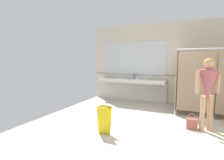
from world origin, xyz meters
TOP-DOWN VIEW (x-y plane):
  - ground_plane at (0.00, 0.00)m, footprint 5.80×6.04m
  - wall_back at (0.00, 2.78)m, footprint 5.80×0.12m
  - wall_back_tile_band at (0.00, 2.72)m, footprint 5.80×0.01m
  - vanity_counter at (-1.19, 2.51)m, footprint 2.58×0.56m
  - mirror_panel at (-1.19, 2.71)m, footprint 2.48×0.02m
  - bathroom_stalls at (1.49, 1.76)m, footprint 2.03×1.48m
  - person_standing at (1.26, 0.32)m, footprint 0.55×0.55m
  - handbag at (0.98, 0.29)m, footprint 0.25×0.14m
  - soap_dispenser at (-1.15, 2.59)m, footprint 0.07×0.07m
  - paper_cup at (-0.98, 2.38)m, footprint 0.07×0.07m
  - wet_floor_sign at (-0.78, -0.81)m, footprint 0.28×0.19m
  - floor_drain_cover at (1.05, -0.69)m, footprint 0.14×0.14m

SIDE VIEW (x-z plane):
  - ground_plane at x=0.00m, z-range -0.10..0.00m
  - floor_drain_cover at x=1.05m, z-range 0.00..0.01m
  - handbag at x=0.98m, z-range -0.06..0.32m
  - wet_floor_sign at x=-0.78m, z-range 0.01..0.63m
  - vanity_counter at x=-1.19m, z-range 0.15..1.15m
  - paper_cup at x=-0.98m, z-range 0.89..0.98m
  - soap_dispenser at x=-1.15m, z-range 0.88..1.06m
  - bathroom_stalls at x=1.49m, z-range 0.05..1.99m
  - person_standing at x=1.26m, z-range 0.22..1.88m
  - wall_back_tile_band at x=0.00m, z-range 1.02..1.08m
  - wall_back at x=0.00m, z-range 0.00..2.99m
  - mirror_panel at x=-1.19m, z-range 1.04..2.32m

